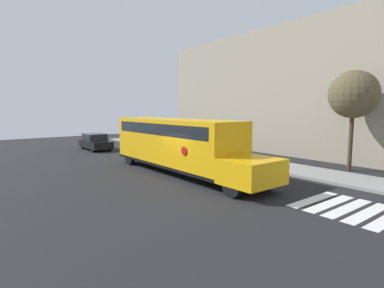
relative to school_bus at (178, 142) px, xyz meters
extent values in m
plane|color=black|center=(1.56, -0.61, -1.81)|extent=(60.00, 60.00, 0.00)
cube|color=gray|center=(1.56, 5.89, -1.73)|extent=(44.00, 3.00, 0.15)
cube|color=#9E937F|center=(1.56, 12.39, 3.40)|extent=(32.00, 4.00, 10.42)
cube|color=white|center=(7.77, 1.39, -1.80)|extent=(0.50, 3.20, 0.01)
cube|color=white|center=(8.47, 1.39, -1.80)|extent=(0.50, 3.20, 0.01)
cube|color=white|center=(9.17, 1.39, -1.80)|extent=(0.50, 3.20, 0.01)
cube|color=white|center=(9.87, 1.39, -1.80)|extent=(0.50, 3.20, 0.01)
cube|color=#EAA80F|center=(-0.41, 0.00, 0.00)|extent=(9.84, 2.50, 2.71)
cube|color=#EAA80F|center=(5.59, 0.00, -0.79)|extent=(2.15, 2.50, 1.13)
cube|color=black|center=(-0.41, 0.00, -1.28)|extent=(9.84, 2.54, 0.16)
cube|color=black|center=(-0.41, 0.00, 0.80)|extent=(9.05, 2.53, 0.64)
cylinder|color=red|center=(2.30, -1.29, -0.14)|extent=(0.44, 0.02, 0.44)
cylinder|color=black|center=(5.48, 1.08, -1.31)|extent=(1.00, 0.30, 1.00)
cylinder|color=black|center=(5.48, -1.08, -1.31)|extent=(1.00, 0.30, 1.00)
cylinder|color=black|center=(-4.13, 1.08, -1.31)|extent=(1.00, 0.30, 1.00)
cylinder|color=black|center=(-4.13, -1.08, -1.31)|extent=(1.00, 0.30, 1.00)
cube|color=black|center=(-12.79, -0.24, -1.27)|extent=(4.07, 1.77, 0.64)
cube|color=#1E2328|center=(-13.03, -0.24, -0.63)|extent=(2.28, 1.63, 0.63)
cylinder|color=black|center=(-11.45, 0.53, -1.49)|extent=(0.64, 0.22, 0.64)
cylinder|color=black|center=(-11.45, -1.00, -1.49)|extent=(0.64, 0.22, 0.64)
cylinder|color=black|center=(-14.13, 0.53, -1.49)|extent=(0.64, 0.22, 0.64)
cylinder|color=black|center=(-14.13, -1.00, -1.49)|extent=(0.64, 0.22, 0.64)
cylinder|color=#423323|center=(5.94, 8.58, 0.07)|extent=(0.24, 0.24, 3.77)
sphere|color=brown|center=(5.94, 8.58, 2.81)|extent=(2.84, 2.84, 2.84)
camera|label=1|loc=(14.20, -10.08, 1.95)|focal=28.00mm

